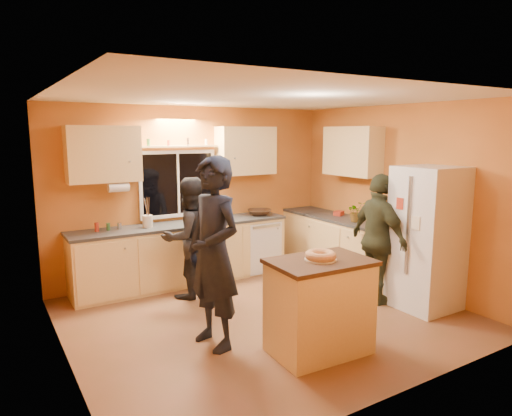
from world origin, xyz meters
TOP-DOWN VIEW (x-y plane):
  - ground at (0.00, 0.00)m, footprint 4.50×4.50m
  - room_shell at (0.12, 0.41)m, footprint 4.54×4.04m
  - back_counter at (0.01, 1.70)m, footprint 4.23×0.62m
  - right_counter at (1.95, 0.50)m, footprint 0.62×1.84m
  - refrigerator at (1.89, -0.80)m, footprint 0.72×0.70m
  - island at (-0.04, -1.04)m, footprint 1.03×0.73m
  - bundt_pastry at (-0.04, -1.04)m, footprint 0.31×0.31m
  - person_left at (-0.87, -0.35)m, footprint 0.59×0.79m
  - person_center at (-0.50, 1.13)m, footprint 0.85×0.70m
  - person_right at (1.50, -0.36)m, footprint 0.54×1.04m
  - mixing_bowl at (0.96, 1.68)m, footprint 0.50×0.50m
  - utensil_crock at (-0.88, 1.69)m, footprint 0.14×0.14m
  - potted_plant at (1.89, 0.46)m, footprint 0.33×0.31m
  - red_box at (2.03, 1.00)m, footprint 0.19×0.17m

SIDE VIEW (x-z plane):
  - ground at x=0.00m, z-range 0.00..0.00m
  - back_counter at x=0.01m, z-range 0.00..0.90m
  - right_counter at x=1.95m, z-range 0.00..0.90m
  - island at x=-0.04m, z-range 0.01..0.97m
  - person_center at x=-0.50m, z-range 0.00..1.63m
  - person_right at x=1.50m, z-range 0.00..1.69m
  - refrigerator at x=1.89m, z-range 0.00..1.80m
  - red_box at x=2.03m, z-range 0.90..0.97m
  - mixing_bowl at x=0.96m, z-range 0.90..0.99m
  - utensil_crock at x=-0.88m, z-range 0.90..1.07m
  - person_left at x=-0.87m, z-range 0.00..1.98m
  - bundt_pastry at x=-0.04m, z-range 0.96..1.05m
  - potted_plant at x=1.89m, z-range 0.90..1.21m
  - room_shell at x=0.12m, z-range 0.31..2.92m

